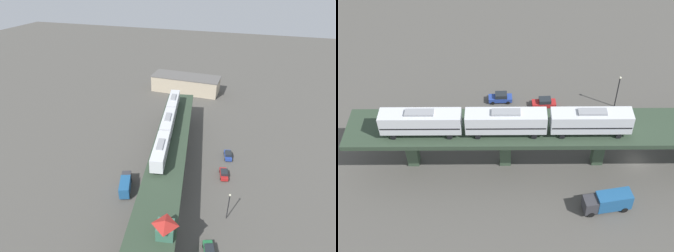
% 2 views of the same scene
% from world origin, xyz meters
% --- Properties ---
extents(ground_plane, '(400.00, 400.00, 0.00)m').
position_xyz_m(ground_plane, '(0.00, 0.00, 0.00)').
color(ground_plane, '#4C4944').
extents(elevated_viaduct, '(23.09, 92.15, 8.06)m').
position_xyz_m(elevated_viaduct, '(0.03, -0.18, 6.91)').
color(elevated_viaduct, '#2C3D2C').
rests_on(elevated_viaduct, ground).
extents(subway_train, '(8.75, 37.17, 4.45)m').
position_xyz_m(subway_train, '(-4.82, 20.90, 10.60)').
color(subway_train, silver).
rests_on(subway_train, elevated_viaduct).
extents(street_car_blue, '(2.62, 4.67, 1.89)m').
position_xyz_m(street_car_blue, '(11.56, 24.49, 0.94)').
color(street_car_blue, '#233D93').
rests_on(street_car_blue, ground).
extents(street_car_green, '(3.08, 4.74, 1.89)m').
position_xyz_m(street_car_green, '(11.19, -6.10, 0.94)').
color(street_car_green, '#1E6638').
rests_on(street_car_green, ground).
extents(street_car_red, '(2.68, 4.68, 1.89)m').
position_xyz_m(street_car_red, '(11.33, 16.24, 0.94)').
color(street_car_red, '#AD1E1E').
rests_on(street_car_red, ground).
extents(delivery_truck, '(4.46, 7.54, 3.20)m').
position_xyz_m(delivery_truck, '(-10.42, 4.71, 1.76)').
color(delivery_truck, '#333338').
rests_on(delivery_truck, ground).
extents(street_lamp, '(0.44, 0.44, 6.94)m').
position_xyz_m(street_lamp, '(13.41, 3.24, 4.11)').
color(street_lamp, black).
rests_on(street_lamp, ground).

